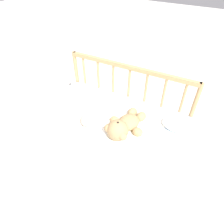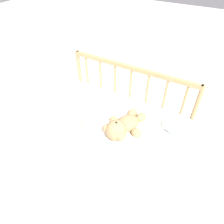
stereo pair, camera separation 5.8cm
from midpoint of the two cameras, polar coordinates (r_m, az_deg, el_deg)
The scene contains 7 objects.
ground_plane at distance 2.00m, azimuth 1.03°, elevation -10.76°, with size 12.00×12.00×0.00m, color silver.
crib_mattress at distance 1.83m, azimuth 1.11°, elevation -6.46°, with size 1.19×0.59×0.45m.
crib_rail at distance 1.84m, azimuth 6.18°, elevation 6.77°, with size 1.19×0.04×0.77m.
blanket at distance 1.66m, azimuth 0.59°, elevation -1.60°, with size 0.86×0.51×0.01m.
teddy_bear at distance 1.51m, azimuth 4.18°, elevation -4.02°, with size 0.30×0.41×0.16m.
baby at distance 1.66m, azimuth -4.84°, elevation 0.05°, with size 0.31×0.40×0.11m.
small_pillow at distance 1.63m, azimuth 18.73°, elevation -4.01°, with size 0.21×0.16×0.06m.
Camera 2 is at (0.61, -1.06, 1.58)m, focal length 32.00 mm.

